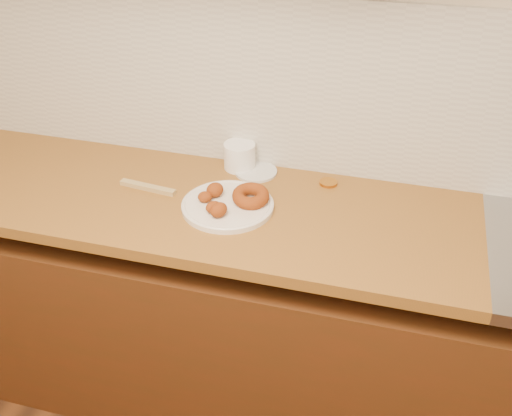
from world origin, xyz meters
name	(u,v)px	position (x,y,z in m)	size (l,w,h in m)	color
wall_back	(346,47)	(0.00, 2.00, 1.35)	(4.00, 0.02, 2.70)	beige
base_cabinet	(312,336)	(0.00, 1.69, 0.39)	(3.60, 0.60, 0.77)	#4B220E
butcher_block	(131,195)	(-0.65, 1.69, 0.88)	(2.30, 0.62, 0.04)	brown
backsplash	(342,93)	(0.00, 1.99, 1.20)	(3.60, 0.02, 0.60)	beige
donut_plate	(228,206)	(-0.30, 1.67, 0.91)	(0.30, 0.30, 0.02)	silver
ring_donut	(250,196)	(-0.23, 1.70, 0.94)	(0.12, 0.12, 0.04)	#7F3407
fried_dough_chunks	(214,200)	(-0.33, 1.64, 0.94)	(0.14, 0.18, 0.05)	#7F3407
plastic_tub	(240,156)	(-0.34, 1.93, 0.95)	(0.11, 0.11, 0.09)	white
tub_lid	(256,172)	(-0.27, 1.91, 0.90)	(0.15, 0.15, 0.01)	silver
brass_jar_lid	(328,183)	(-0.01, 1.90, 0.91)	(0.06, 0.06, 0.01)	#B27023
wooden_utensil	(148,187)	(-0.59, 1.71, 0.91)	(0.20, 0.02, 0.02)	tan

